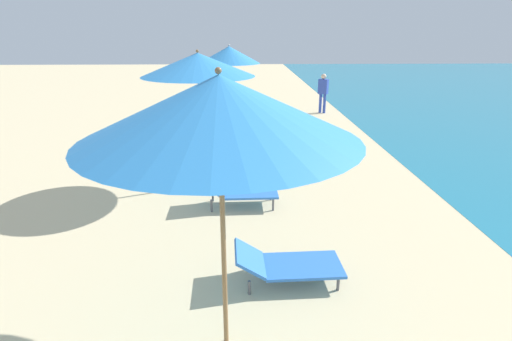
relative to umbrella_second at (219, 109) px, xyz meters
name	(u,v)px	position (x,y,z in m)	size (l,w,h in m)	color
umbrella_second	(219,109)	(0.00, 0.00, 0.00)	(2.51, 2.51, 2.86)	olive
lounger_second_shoreside	(287,264)	(0.76, 1.10, -2.26)	(1.43, 0.69, 0.49)	blue
umbrella_third	(198,65)	(-0.65, 4.61, -0.01)	(2.23, 2.23, 2.79)	olive
lounger_third_shoreside	(245,154)	(0.26, 5.86, -2.21)	(1.26, 0.60, 0.55)	blue
lounger_third_inland	(240,191)	(0.13, 3.51, -2.21)	(1.38, 0.61, 0.58)	blue
umbrella_farthest	(229,55)	(-0.16, 8.68, -0.07)	(1.81, 1.81, 2.75)	silver
lounger_farthest_shoreside	(262,120)	(0.84, 9.75, -2.21)	(1.52, 0.74, 0.58)	#D8593F
lounger_farthest_inland	(256,137)	(0.57, 7.48, -2.21)	(1.30, 0.64, 0.59)	blue
person_walking_near	(323,90)	(3.37, 12.34, -1.60)	(0.42, 0.38, 1.52)	#334CB2
beach_ball	(197,116)	(-1.44, 10.91, -2.31)	(0.40, 0.40, 0.40)	yellow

